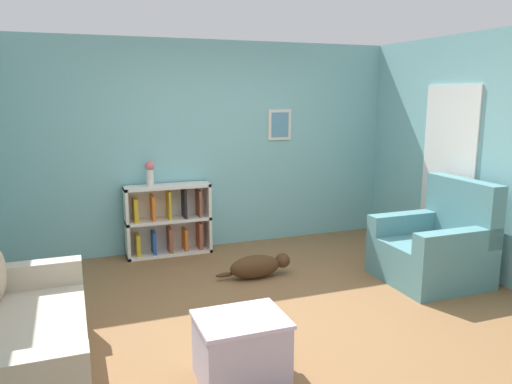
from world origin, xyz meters
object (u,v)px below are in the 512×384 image
Objects in this scene: recliner_chair at (436,247)px; vase at (150,172)px; bookshelf at (168,221)px; dog at (258,266)px; coffee_table at (241,347)px; couch at (14,346)px.

recliner_chair is 3.56× the size of vase.
bookshelf is 3.42× the size of vase.
recliner_chair is at bearing -22.19° from dog.
dog is at bearing -57.36° from bookshelf.
dog is 1.74m from vase.
bookshelf is 0.96× the size of recliner_chair.
vase is at bearing 129.61° from dog.
coffee_table is 1.96m from dog.
recliner_chair is at bearing 22.90° from coffee_table.
vase reaches higher than couch.
coffee_table is at bearing -157.10° from recliner_chair.
couch is 5.71× the size of vase.
bookshelf reaches higher than couch.
bookshelf is 3.11m from recliner_chair.
recliner_chair is 1.28× the size of dog.
dog is at bearing 65.89° from coffee_table.
coffee_table is at bearing -114.11° from dog.
dog is (-1.74, 0.71, -0.23)m from recliner_chair.
vase is (-2.69, 1.85, 0.68)m from recliner_chair.
vase reaches higher than bookshelf.
recliner_chair is (3.99, 0.66, 0.05)m from couch.
couch is at bearing -117.42° from vase.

